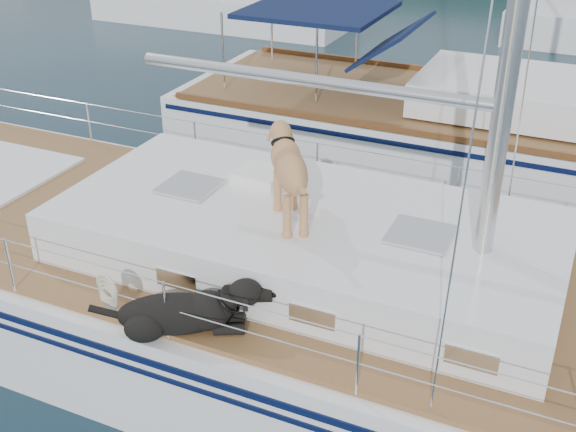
% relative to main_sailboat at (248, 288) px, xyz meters
% --- Properties ---
extents(ground, '(120.00, 120.00, 0.00)m').
position_rel_main_sailboat_xyz_m(ground, '(-0.09, 0.01, -0.68)').
color(ground, black).
rests_on(ground, ground).
extents(main_sailboat, '(12.00, 4.07, 14.01)m').
position_rel_main_sailboat_xyz_m(main_sailboat, '(0.00, 0.00, 0.00)').
color(main_sailboat, white).
rests_on(main_sailboat, ground).
extents(neighbor_sailboat, '(11.00, 3.50, 13.30)m').
position_rel_main_sailboat_xyz_m(neighbor_sailboat, '(1.66, 5.99, -0.05)').
color(neighbor_sailboat, white).
rests_on(neighbor_sailboat, ground).
extents(bg_boat_west, '(8.00, 3.00, 11.65)m').
position_rel_main_sailboat_xyz_m(bg_boat_west, '(-8.09, 14.01, -0.23)').
color(bg_boat_west, white).
rests_on(bg_boat_west, ground).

